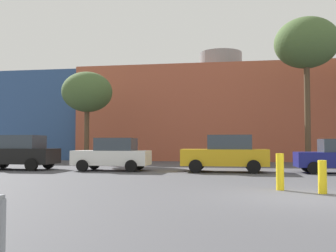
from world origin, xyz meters
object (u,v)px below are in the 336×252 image
Objects in this scene: parked_car_2 at (226,154)px; bare_tree_1 at (306,44)px; bollard_yellow_1 at (322,177)px; parked_car_1 at (113,154)px; parked_car_0 at (18,153)px; bollard_yellow_2 at (280,172)px; bare_tree_0 at (87,93)px.

parked_car_2 is 10.48m from bare_tree_1.
bollard_yellow_1 is at bearing -99.75° from bare_tree_1.
bare_tree_1 is (11.11, 5.89, 7.02)m from parked_car_1.
parked_car_0 is at bearing 0.00° from parked_car_2.
bollard_yellow_2 is (-1.09, 0.67, 0.09)m from bollard_yellow_1.
bare_tree_0 reaches higher than bollard_yellow_1.
parked_car_1 is at bearing -58.38° from bare_tree_0.
bollard_yellow_1 is (12.60, -14.39, -4.62)m from bare_tree_0.
parked_car_0 reaches higher than bollard_yellow_1.
parked_car_1 is 5.93m from parked_car_2.
parked_car_1 is at bearing 137.19° from bollard_yellow_1.
parked_car_0 is 1.01× the size of parked_car_2.
parked_car_2 is 7.61m from bollard_yellow_2.
bollard_yellow_1 is at bearing -31.42° from bollard_yellow_2.
bollard_yellow_1 is at bearing 109.00° from parked_car_2.
bare_tree_1 reaches higher than bollard_yellow_2.
parked_car_0 is 15.04m from bollard_yellow_2.
parked_car_2 is 8.55m from bollard_yellow_1.
parked_car_2 is at bearing 180.00° from parked_car_1.
parked_car_1 reaches higher than bollard_yellow_2.
bare_tree_0 reaches higher than parked_car_1.
bare_tree_0 is 19.68m from bollard_yellow_1.
bare_tree_1 is 15.98m from bollard_yellow_1.
parked_car_1 is 0.61× the size of bare_tree_0.
bare_tree_0 is 6.88× the size of bollard_yellow_1.
parked_car_0 is 16.32m from bollard_yellow_1.
parked_car_1 is at bearing -180.00° from parked_car_0.
parked_car_2 is 12.40m from bare_tree_0.
parked_car_2 is 3.82× the size of bollard_yellow_2.
parked_car_2 is at bearing 109.00° from bollard_yellow_1.
bollard_yellow_2 is (1.69, -7.41, -0.36)m from parked_car_2.
parked_car_0 is at bearing 0.00° from parked_car_1.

